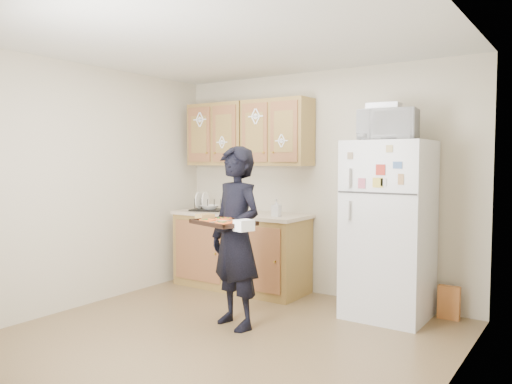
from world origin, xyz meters
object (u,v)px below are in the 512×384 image
(baking_tray, at_px, (223,223))
(microwave, at_px, (388,125))
(dish_rack, at_px, (208,204))
(person, at_px, (236,237))
(refrigerator, at_px, (389,229))

(baking_tray, relative_size, microwave, 0.95)
(microwave, height_order, dish_rack, microwave)
(person, xyz_separation_m, dish_rack, (-1.22, 1.07, 0.16))
(dish_rack, bearing_deg, microwave, -1.25)
(refrigerator, relative_size, microwave, 3.23)
(person, relative_size, dish_rack, 4.30)
(microwave, bearing_deg, person, -144.04)
(person, relative_size, baking_tray, 3.28)
(refrigerator, relative_size, dish_rack, 4.45)
(person, relative_size, microwave, 3.12)
(refrigerator, distance_m, microwave, 1.00)
(person, height_order, microwave, microwave)
(refrigerator, bearing_deg, baking_tray, -125.21)
(person, distance_m, microwave, 1.78)
(refrigerator, height_order, microwave, microwave)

